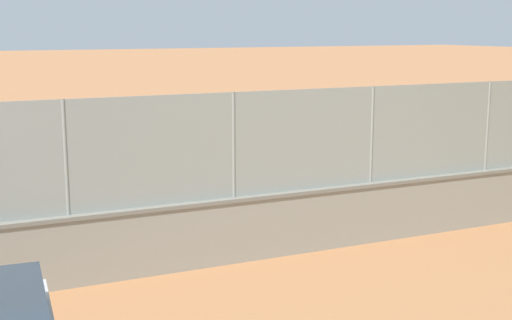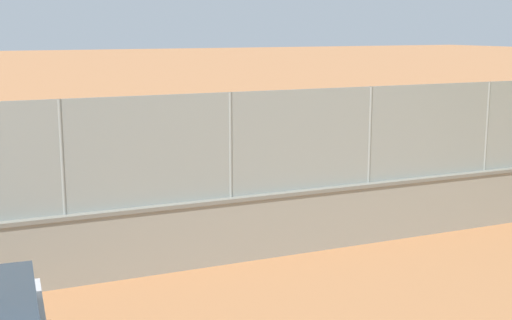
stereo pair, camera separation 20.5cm
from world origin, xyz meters
TOP-DOWN VIEW (x-y plane):
  - ground_plane at (0.00, 0.00)m, footprint 260.00×260.00m
  - perimeter_wall at (0.16, 11.05)m, footprint 26.70×1.28m
  - fence_panel_on_wall at (0.16, 11.05)m, footprint 26.22×0.93m
  - player_at_service_line at (-5.68, -0.82)m, footprint 0.79×1.15m
  - player_crossing_court at (-2.54, 5.85)m, footprint 0.72×1.24m
  - sports_ball at (-7.12, 0.39)m, footprint 0.16×0.16m
  - spare_ball_by_wall at (0.97, 9.62)m, footprint 0.09×0.09m

SIDE VIEW (x-z plane):
  - ground_plane at x=0.00m, z-range 0.00..0.00m
  - spare_ball_by_wall at x=0.97m, z-range 0.00..0.09m
  - sports_ball at x=-7.12m, z-range 0.00..0.16m
  - perimeter_wall at x=0.16m, z-range 0.01..1.36m
  - player_crossing_court at x=-2.54m, z-range 0.15..1.77m
  - player_at_service_line at x=-5.68m, z-range 0.15..1.78m
  - fence_panel_on_wall at x=0.16m, z-range 1.35..3.46m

